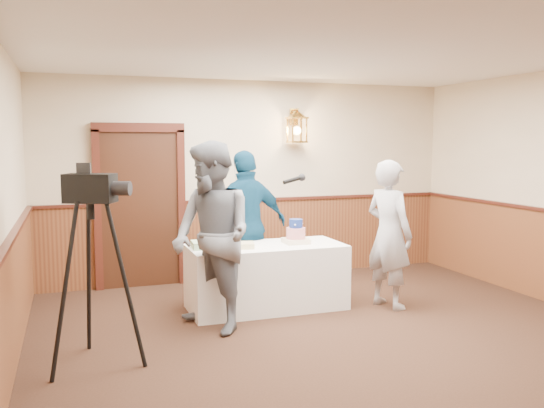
% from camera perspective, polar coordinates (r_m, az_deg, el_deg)
% --- Properties ---
extents(ground, '(7.00, 7.00, 0.00)m').
position_cam_1_polar(ground, '(5.35, 9.93, -15.19)').
color(ground, black).
rests_on(ground, ground).
extents(room_shell, '(6.02, 7.02, 2.81)m').
position_cam_1_polar(room_shell, '(5.38, 7.36, 1.63)').
color(room_shell, beige).
rests_on(room_shell, ground).
extents(display_table, '(1.80, 0.80, 0.75)m').
position_cam_1_polar(display_table, '(6.77, -0.57, -7.21)').
color(display_table, white).
rests_on(display_table, ground).
extents(tiered_cake, '(0.28, 0.28, 0.29)m').
position_cam_1_polar(tiered_cake, '(6.80, 2.38, -2.96)').
color(tiered_cake, beige).
rests_on(tiered_cake, display_table).
extents(sheet_cake_yellow, '(0.34, 0.29, 0.06)m').
position_cam_1_polar(sheet_cake_yellow, '(6.52, -3.12, -4.10)').
color(sheet_cake_yellow, '#F3E091').
rests_on(sheet_cake_yellow, display_table).
extents(sheet_cake_green, '(0.36, 0.29, 0.08)m').
position_cam_1_polar(sheet_cake_green, '(6.54, -6.43, -4.01)').
color(sheet_cake_green, '#ACE9A4').
rests_on(sheet_cake_green, display_table).
extents(interviewer, '(1.66, 1.16, 1.96)m').
position_cam_1_polar(interviewer, '(5.89, -5.94, -3.27)').
color(interviewer, slate).
rests_on(interviewer, ground).
extents(baker, '(0.59, 0.73, 1.74)m').
position_cam_1_polar(baker, '(6.87, 11.51, -2.94)').
color(baker, '#A3A3A8').
rests_on(baker, ground).
extents(assistant_p, '(1.14, 0.63, 1.84)m').
position_cam_1_polar(assistant_p, '(7.11, -2.52, -2.09)').
color(assistant_p, navy).
rests_on(assistant_p, ground).
extents(tv_camera_rig, '(0.65, 0.61, 1.68)m').
position_cam_1_polar(tv_camera_rig, '(5.22, -17.28, -7.28)').
color(tv_camera_rig, black).
rests_on(tv_camera_rig, ground).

